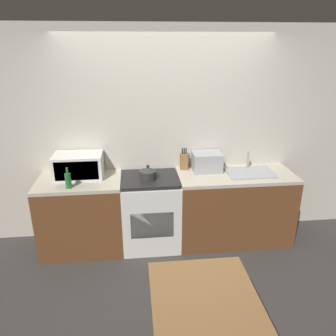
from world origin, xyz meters
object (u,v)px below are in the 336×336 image
bottle (68,180)px  microwave (79,166)px  toaster_oven (207,162)px  dining_table (204,309)px  kettle (148,173)px  stove_range (151,211)px

bottle → microwave: bearing=77.4°
toaster_oven → dining_table: size_ratio=0.44×
kettle → toaster_oven: 0.76m
toaster_oven → bottle: bearing=-167.8°
kettle → bottle: 0.89m
microwave → bottle: 0.32m
kettle → stove_range: bearing=48.8°
stove_range → microwave: bearing=172.3°
microwave → bottle: microwave is taller
toaster_oven → dining_table: 2.06m
toaster_oven → dining_table: (-0.44, -1.98, -0.35)m
kettle → dining_table: kettle is taller
kettle → bottle: bottle is taller
dining_table → microwave: bearing=119.5°
microwave → bottle: bearing=-102.6°
stove_range → microwave: (-0.83, 0.11, 0.59)m
dining_table → kettle: bearing=99.2°
stove_range → toaster_oven: size_ratio=2.57×
toaster_oven → kettle: bearing=-166.5°
bottle → dining_table: bearing=-54.4°
microwave → toaster_oven: 1.54m
microwave → toaster_oven: size_ratio=1.59×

